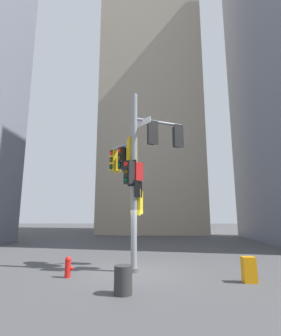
{
  "coord_description": "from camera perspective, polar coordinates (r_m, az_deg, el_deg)",
  "views": [
    {
      "loc": [
        0.75,
        -10.9,
        2.29
      ],
      "look_at": [
        0.28,
        0.05,
        4.34
      ],
      "focal_mm": 26.94,
      "sensor_mm": 36.0,
      "label": 1
    }
  ],
  "objects": [
    {
      "name": "trash_bin",
      "position": [
        8.17,
        -3.95,
        -23.94
      ],
      "size": [
        0.54,
        0.54,
        0.81
      ],
      "primitive_type": "cylinder",
      "color": "#2D2D2D",
      "rests_on": "ground"
    },
    {
      "name": "ground",
      "position": [
        11.17,
        -1.55,
        -22.45
      ],
      "size": [
        120.0,
        120.0,
        0.0
      ],
      "primitive_type": "plane",
      "color": "#474749"
    },
    {
      "name": "newspaper_box",
      "position": [
        10.17,
        23.33,
        -20.34
      ],
      "size": [
        0.45,
        0.36,
        0.85
      ],
      "color": "orange",
      "rests_on": "ground"
    },
    {
      "name": "building_mid_block",
      "position": [
        43.8,
        2.23,
        23.93
      ],
      "size": [
        13.28,
        13.28,
        54.23
      ],
      "primitive_type": "cube",
      "color": "tan",
      "rests_on": "ground"
    },
    {
      "name": "fire_hydrant",
      "position": [
        10.52,
        -16.09,
        -20.61
      ],
      "size": [
        0.33,
        0.23,
        0.75
      ],
      "color": "red",
      "rests_on": "ground"
    },
    {
      "name": "signal_pole_assembly",
      "position": [
        11.45,
        -0.78,
        0.67
      ],
      "size": [
        3.63,
        1.96,
        7.84
      ],
      "color": "gray",
      "rests_on": "ground"
    }
  ]
}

